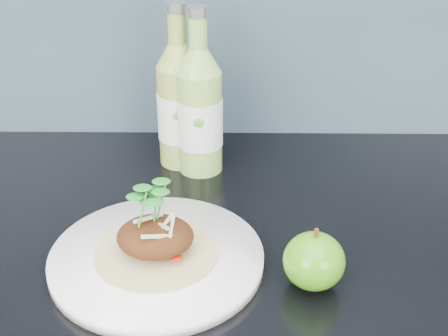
{
  "coord_description": "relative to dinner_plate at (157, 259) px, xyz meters",
  "views": [
    {
      "loc": [
        0.02,
        1.01,
        1.36
      ],
      "look_at": [
        0.01,
        1.67,
        1.0
      ],
      "focal_mm": 50.0,
      "sensor_mm": 36.0,
      "label": 1
    }
  ],
  "objects": [
    {
      "name": "cider_bottle_left",
      "position": [
        0.01,
        0.26,
        0.09
      ],
      "size": [
        0.09,
        0.09,
        0.25
      ],
      "rotation": [
        0.0,
        0.0,
        -0.36
      ],
      "color": "#94A946",
      "rests_on": "kitchen_counter"
    },
    {
      "name": "pork_taco",
      "position": [
        0.0,
        0.0,
        0.04
      ],
      "size": [
        0.15,
        0.15,
        0.1
      ],
      "color": "tan",
      "rests_on": "dinner_plate"
    },
    {
      "name": "cider_bottle_right",
      "position": [
        0.04,
        0.24,
        0.09
      ],
      "size": [
        0.08,
        0.08,
        0.25
      ],
      "rotation": [
        0.0,
        0.0,
        0.22
      ],
      "color": "#8DC150",
      "rests_on": "kitchen_counter"
    },
    {
      "name": "dinner_plate",
      "position": [
        0.0,
        0.0,
        0.0
      ],
      "size": [
        0.29,
        0.29,
        0.02
      ],
      "color": "white",
      "rests_on": "kitchen_counter"
    },
    {
      "name": "green_apple",
      "position": [
        0.18,
        -0.04,
        0.03
      ],
      "size": [
        0.08,
        0.08,
        0.08
      ],
      "rotation": [
        0.0,
        0.0,
        0.17
      ],
      "color": "#367E0D",
      "rests_on": "kitchen_counter"
    }
  ]
}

